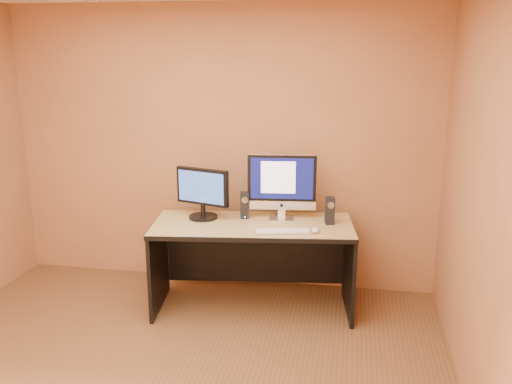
% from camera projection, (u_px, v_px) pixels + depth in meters
% --- Properties ---
extents(walls, '(4.00, 4.00, 2.60)m').
position_uv_depth(walls, '(137.00, 209.00, 3.12)').
color(walls, '#A56842').
rests_on(walls, ground).
extents(desk, '(1.75, 0.94, 0.77)m').
position_uv_depth(desk, '(253.00, 267.00, 4.63)').
color(desk, tan).
rests_on(desk, ground).
extents(imac, '(0.61, 0.28, 0.57)m').
position_uv_depth(imac, '(282.00, 187.00, 4.60)').
color(imac, silver).
rests_on(imac, desk).
extents(second_monitor, '(0.55, 0.38, 0.44)m').
position_uv_depth(second_monitor, '(203.00, 194.00, 4.64)').
color(second_monitor, black).
rests_on(second_monitor, desk).
extents(speaker_left, '(0.09, 0.09, 0.23)m').
position_uv_depth(speaker_left, '(245.00, 205.00, 4.67)').
color(speaker_left, black).
rests_on(speaker_left, desk).
extents(speaker_right, '(0.09, 0.09, 0.23)m').
position_uv_depth(speaker_right, '(330.00, 211.00, 4.51)').
color(speaker_right, black).
rests_on(speaker_right, desk).
extents(keyboard, '(0.46, 0.22, 0.02)m').
position_uv_depth(keyboard, '(283.00, 231.00, 4.32)').
color(keyboard, '#BABABE').
rests_on(keyboard, desk).
extents(mouse, '(0.07, 0.11, 0.04)m').
position_uv_depth(mouse, '(315.00, 230.00, 4.33)').
color(mouse, silver).
rests_on(mouse, desk).
extents(cable_a, '(0.12, 0.20, 0.01)m').
position_uv_depth(cable_a, '(288.00, 216.00, 4.73)').
color(cable_a, black).
rests_on(cable_a, desk).
extents(cable_b, '(0.06, 0.18, 0.01)m').
position_uv_depth(cable_b, '(277.00, 213.00, 4.82)').
color(cable_b, black).
rests_on(cable_b, desk).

